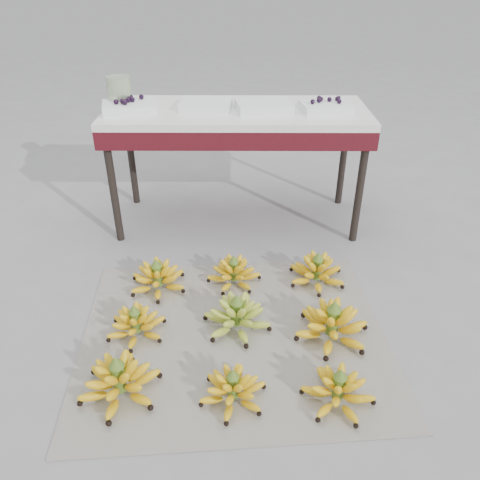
{
  "coord_description": "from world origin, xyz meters",
  "views": [
    {
      "loc": [
        0.06,
        -1.42,
        1.36
      ],
      "look_at": [
        0.05,
        0.31,
        0.3
      ],
      "focal_mm": 35.0,
      "sensor_mm": 36.0,
      "label": 1
    }
  ],
  "objects_px": {
    "tray_left": "(206,104)",
    "tray_far_right": "(326,106)",
    "bunch_mid_right": "(332,325)",
    "bunch_back_left": "(158,278)",
    "bunch_mid_left": "(136,324)",
    "tray_right": "(264,106)",
    "bunch_back_right": "(317,272)",
    "bunch_back_center": "(234,273)",
    "bunch_mid_center": "(237,316)",
    "bunch_front_center": "(233,389)",
    "newspaper_mat": "(234,335)",
    "bunch_front_right": "(338,390)",
    "tray_far_left": "(130,106)",
    "glass_jar": "(120,92)",
    "vendor_table": "(237,123)",
    "bunch_front_left": "(120,381)"
  },
  "relations": [
    {
      "from": "tray_left",
      "to": "tray_far_right",
      "type": "height_order",
      "value": "tray_far_right"
    },
    {
      "from": "bunch_mid_right",
      "to": "bunch_back_left",
      "type": "height_order",
      "value": "bunch_mid_right"
    },
    {
      "from": "bunch_mid_left",
      "to": "bunch_mid_right",
      "type": "relative_size",
      "value": 0.8
    },
    {
      "from": "tray_right",
      "to": "bunch_back_right",
      "type": "bearing_deg",
      "value": -67.61
    },
    {
      "from": "bunch_back_left",
      "to": "bunch_back_center",
      "type": "bearing_deg",
      "value": -5.36
    },
    {
      "from": "tray_far_right",
      "to": "bunch_mid_center",
      "type": "bearing_deg",
      "value": -116.2
    },
    {
      "from": "bunch_mid_left",
      "to": "tray_left",
      "type": "xyz_separation_m",
      "value": [
        0.24,
        1.01,
        0.63
      ]
    },
    {
      "from": "bunch_front_center",
      "to": "tray_left",
      "type": "height_order",
      "value": "tray_left"
    },
    {
      "from": "newspaper_mat",
      "to": "bunch_back_center",
      "type": "bearing_deg",
      "value": 90.97
    },
    {
      "from": "bunch_mid_right",
      "to": "bunch_back_left",
      "type": "bearing_deg",
      "value": 148.63
    },
    {
      "from": "bunch_front_right",
      "to": "tray_far_right",
      "type": "height_order",
      "value": "tray_far_right"
    },
    {
      "from": "newspaper_mat",
      "to": "bunch_back_right",
      "type": "relative_size",
      "value": 3.47
    },
    {
      "from": "newspaper_mat",
      "to": "bunch_front_right",
      "type": "height_order",
      "value": "bunch_front_right"
    },
    {
      "from": "bunch_mid_left",
      "to": "tray_left",
      "type": "distance_m",
      "value": 1.21
    },
    {
      "from": "bunch_mid_right",
      "to": "tray_far_left",
      "type": "height_order",
      "value": "tray_far_left"
    },
    {
      "from": "glass_jar",
      "to": "bunch_mid_center",
      "type": "bearing_deg",
      "value": -57.76
    },
    {
      "from": "bunch_front_right",
      "to": "glass_jar",
      "type": "height_order",
      "value": "glass_jar"
    },
    {
      "from": "tray_left",
      "to": "bunch_mid_left",
      "type": "bearing_deg",
      "value": -103.64
    },
    {
      "from": "bunch_front_right",
      "to": "tray_far_right",
      "type": "distance_m",
      "value": 1.46
    },
    {
      "from": "bunch_back_left",
      "to": "newspaper_mat",
      "type": "bearing_deg",
      "value": -54.39
    },
    {
      "from": "bunch_front_center",
      "to": "bunch_mid_right",
      "type": "distance_m",
      "value": 0.51
    },
    {
      "from": "vendor_table",
      "to": "tray_far_right",
      "type": "xyz_separation_m",
      "value": [
        0.47,
        -0.03,
        0.1
      ]
    },
    {
      "from": "glass_jar",
      "to": "bunch_front_center",
      "type": "bearing_deg",
      "value": -65.8
    },
    {
      "from": "bunch_front_center",
      "to": "bunch_front_left",
      "type": "bearing_deg",
      "value": 177.92
    },
    {
      "from": "bunch_back_left",
      "to": "bunch_front_right",
      "type": "bearing_deg",
      "value": -54.68
    },
    {
      "from": "bunch_back_right",
      "to": "tray_far_left",
      "type": "height_order",
      "value": "tray_far_left"
    },
    {
      "from": "tray_far_left",
      "to": "tray_far_right",
      "type": "xyz_separation_m",
      "value": [
        1.02,
        0.0,
        -0.0
      ]
    },
    {
      "from": "vendor_table",
      "to": "tray_right",
      "type": "relative_size",
      "value": 4.51
    },
    {
      "from": "glass_jar",
      "to": "tray_right",
      "type": "bearing_deg",
      "value": -4.38
    },
    {
      "from": "bunch_front_left",
      "to": "vendor_table",
      "type": "bearing_deg",
      "value": 61.85
    },
    {
      "from": "bunch_mid_center",
      "to": "glass_jar",
      "type": "bearing_deg",
      "value": 137.08
    },
    {
      "from": "bunch_front_left",
      "to": "tray_right",
      "type": "bearing_deg",
      "value": 55.92
    },
    {
      "from": "bunch_front_left",
      "to": "bunch_front_center",
      "type": "distance_m",
      "value": 0.4
    },
    {
      "from": "tray_far_left",
      "to": "tray_left",
      "type": "xyz_separation_m",
      "value": [
        0.39,
        0.04,
        -0.0
      ]
    },
    {
      "from": "tray_far_right",
      "to": "glass_jar",
      "type": "height_order",
      "value": "glass_jar"
    },
    {
      "from": "bunch_mid_center",
      "to": "vendor_table",
      "type": "distance_m",
      "value": 1.09
    },
    {
      "from": "bunch_mid_left",
      "to": "vendor_table",
      "type": "distance_m",
      "value": 1.2
    },
    {
      "from": "bunch_front_center",
      "to": "bunch_mid_right",
      "type": "bearing_deg",
      "value": 40.11
    },
    {
      "from": "newspaper_mat",
      "to": "bunch_back_right",
      "type": "bearing_deg",
      "value": 43.95
    },
    {
      "from": "tray_far_left",
      "to": "tray_right",
      "type": "relative_size",
      "value": 1.01
    },
    {
      "from": "newspaper_mat",
      "to": "tray_far_left",
      "type": "distance_m",
      "value": 1.31
    },
    {
      "from": "bunch_mid_center",
      "to": "bunch_back_right",
      "type": "relative_size",
      "value": 0.97
    },
    {
      "from": "bunch_front_left",
      "to": "bunch_front_center",
      "type": "height_order",
      "value": "bunch_front_left"
    },
    {
      "from": "bunch_mid_left",
      "to": "bunch_back_right",
      "type": "bearing_deg",
      "value": 17.01
    },
    {
      "from": "glass_jar",
      "to": "vendor_table",
      "type": "bearing_deg",
      "value": -2.74
    },
    {
      "from": "bunch_mid_right",
      "to": "bunch_back_right",
      "type": "xyz_separation_m",
      "value": [
        -0.01,
        0.39,
        -0.01
      ]
    },
    {
      "from": "bunch_back_center",
      "to": "tray_right",
      "type": "xyz_separation_m",
      "value": [
        0.15,
        0.61,
        0.63
      ]
    },
    {
      "from": "bunch_back_center",
      "to": "bunch_front_left",
      "type": "bearing_deg",
      "value": -116.74
    },
    {
      "from": "bunch_front_left",
      "to": "glass_jar",
      "type": "relative_size",
      "value": 2.18
    },
    {
      "from": "bunch_back_left",
      "to": "vendor_table",
      "type": "height_order",
      "value": "vendor_table"
    }
  ]
}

